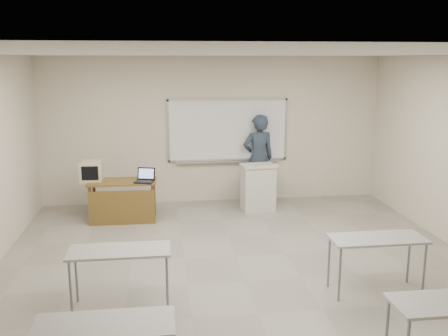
{
  "coord_description": "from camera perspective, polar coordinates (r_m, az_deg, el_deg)",
  "views": [
    {
      "loc": [
        -1.08,
        -6.15,
        2.92
      ],
      "look_at": [
        -0.01,
        2.2,
        1.09
      ],
      "focal_mm": 40.0,
      "sensor_mm": 36.0,
      "label": 1
    }
  ],
  "objects": [
    {
      "name": "mouse",
      "position": [
        9.35,
        -8.55,
        -1.16
      ],
      "size": [
        0.12,
        0.1,
        0.04
      ],
      "primitive_type": "ellipsoid",
      "rotation": [
        0.0,
        0.0,
        0.31
      ],
      "color": "gray",
      "rests_on": "instructor_desk"
    },
    {
      "name": "podium",
      "position": [
        9.85,
        3.91,
        -2.21
      ],
      "size": [
        0.66,
        0.48,
        0.92
      ],
      "rotation": [
        0.0,
        0.0,
        0.08
      ],
      "color": "silver",
      "rests_on": "floor"
    },
    {
      "name": "presenter",
      "position": [
        10.4,
        3.94,
        1.13
      ],
      "size": [
        0.73,
        0.54,
        1.83
      ],
      "primitive_type": "imported",
      "rotation": [
        0.0,
        0.0,
        3.3
      ],
      "color": "black",
      "rests_on": "floor"
    },
    {
      "name": "crt_monitor",
      "position": [
        9.47,
        -14.86,
        -0.3
      ],
      "size": [
        0.39,
        0.44,
        0.37
      ],
      "rotation": [
        0.0,
        0.0,
        -0.03
      ],
      "color": "#BDB598",
      "rests_on": "instructor_desk"
    },
    {
      "name": "student_desks",
      "position": [
        5.41,
        4.97,
        -12.36
      ],
      "size": [
        4.4,
        2.2,
        0.73
      ],
      "color": "#A1A29D",
      "rests_on": "floor"
    },
    {
      "name": "keyboard",
      "position": [
        9.66,
        4.96,
        0.33
      ],
      "size": [
        0.45,
        0.17,
        0.02
      ],
      "primitive_type": "cube",
      "rotation": [
        0.0,
        0.0,
        0.05
      ],
      "color": "#BDB598",
      "rests_on": "podium"
    },
    {
      "name": "whiteboard",
      "position": [
        10.32,
        0.44,
        4.25
      ],
      "size": [
        2.48,
        0.1,
        1.31
      ],
      "color": "white",
      "rests_on": "floor"
    },
    {
      "name": "floor",
      "position": [
        6.9,
        2.44,
        -12.84
      ],
      "size": [
        7.0,
        8.0,
        0.01
      ],
      "primitive_type": "cube",
      "color": "gray",
      "rests_on": "ground"
    },
    {
      "name": "instructor_desk",
      "position": [
        9.28,
        -11.53,
        -3.02
      ],
      "size": [
        1.23,
        0.62,
        0.75
      ],
      "rotation": [
        0.0,
        0.0,
        -0.02
      ],
      "color": "brown",
      "rests_on": "floor"
    },
    {
      "name": "laptop",
      "position": [
        9.17,
        -9.13,
        -1.21
      ],
      "size": [
        0.33,
        0.3,
        0.24
      ],
      "rotation": [
        0.0,
        0.0,
        -0.28
      ],
      "color": "black",
      "rests_on": "instructor_desk"
    }
  ]
}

